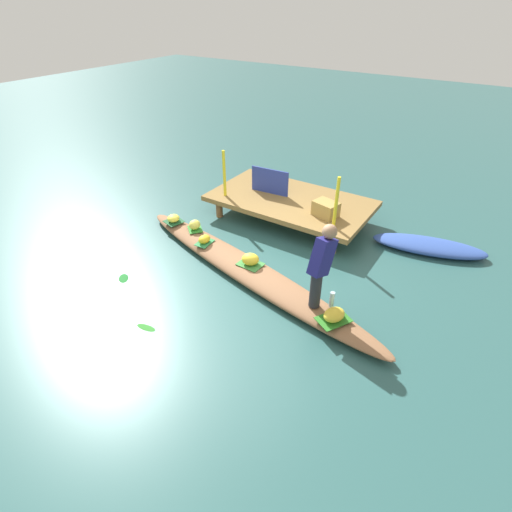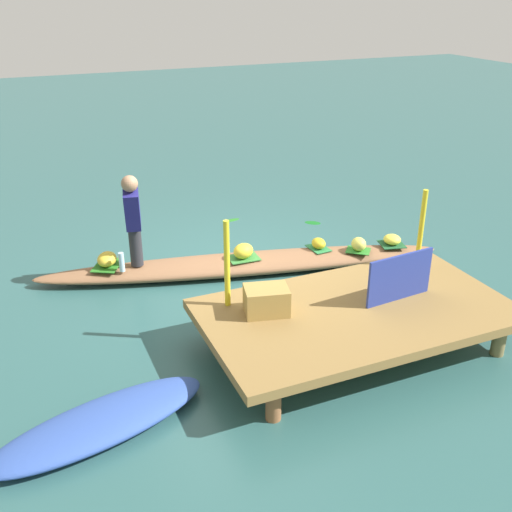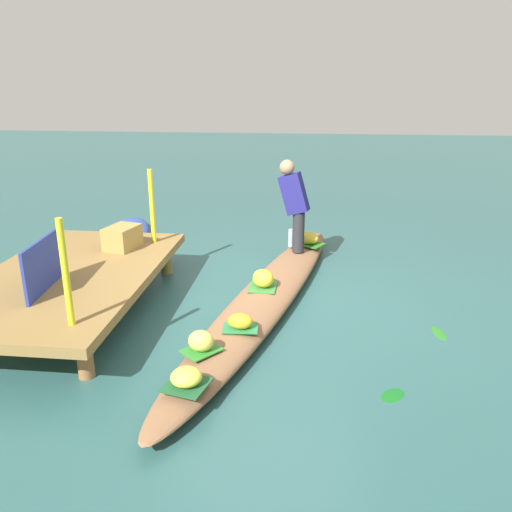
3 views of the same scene
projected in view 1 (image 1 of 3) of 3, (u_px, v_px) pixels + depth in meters
canal_water at (248, 276)px, 6.66m from camera, size 40.00×40.00×0.00m
dock_platform at (291, 201)px, 8.11m from camera, size 3.20×1.80×0.46m
vendor_boat at (248, 270)px, 6.60m from camera, size 5.42×1.82×0.21m
moored_boat at (429, 246)px, 7.25m from camera, size 2.06×1.09×0.20m
leaf_mat_0 at (333, 319)px, 5.46m from camera, size 0.49×0.54×0.01m
banana_bunch_0 at (334, 315)px, 5.41m from camera, size 0.35×0.39×0.17m
leaf_mat_1 at (250, 264)px, 6.56m from camera, size 0.41×0.32×0.01m
banana_bunch_1 at (250, 259)px, 6.50m from camera, size 0.35×0.33×0.20m
leaf_mat_2 at (195, 229)px, 7.53m from camera, size 0.40×0.39×0.01m
banana_bunch_2 at (195, 225)px, 7.47m from camera, size 0.21×0.24×0.19m
leaf_mat_3 at (205, 243)px, 7.12m from camera, size 0.26×0.35×0.01m
banana_bunch_3 at (204, 239)px, 7.08m from camera, size 0.20×0.25×0.14m
leaf_mat_4 at (174, 221)px, 7.77m from camera, size 0.39×0.39×0.01m
banana_bunch_4 at (173, 218)px, 7.73m from camera, size 0.28×0.29×0.14m
vendor_person at (321, 263)px, 5.36m from camera, size 0.27×0.45×1.24m
water_bottle at (332, 300)px, 5.62m from camera, size 0.07×0.07×0.25m
market_banner at (270, 181)px, 8.16m from camera, size 0.82×0.10×0.52m
railing_post_west at (224, 174)px, 7.94m from camera, size 0.06×0.06×0.94m
railing_post_east at (336, 203)px, 6.85m from camera, size 0.06×0.06×0.94m
produce_crate at (326, 209)px, 7.39m from camera, size 0.50×0.41×0.28m
drifting_plant_0 at (146, 327)px, 5.63m from camera, size 0.32×0.16×0.01m
drifting_plant_1 at (124, 278)px, 6.59m from camera, size 0.30×0.29×0.01m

